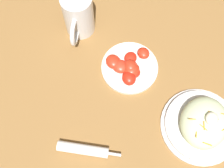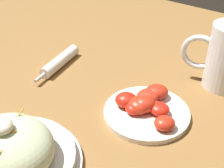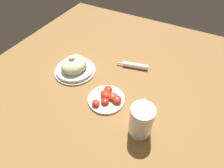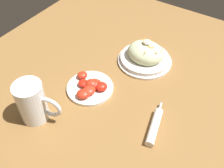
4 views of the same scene
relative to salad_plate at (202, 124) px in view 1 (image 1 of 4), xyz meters
name	(u,v)px [view 1 (image 1 of 4)]	position (x,y,z in m)	size (l,w,h in m)	color
ground_plane	(124,119)	(0.06, -0.21, -0.03)	(1.43, 1.43, 0.00)	olive
salad_plate	(202,124)	(0.00, 0.00, 0.00)	(0.23, 0.23, 0.11)	silver
beer_mug	(79,16)	(-0.18, -0.46, 0.03)	(0.15, 0.10, 0.15)	white
napkin_roll	(84,149)	(0.19, -0.28, -0.02)	(0.06, 0.18, 0.03)	white
tomato_plate	(129,67)	(-0.10, -0.26, -0.02)	(0.18, 0.18, 0.04)	white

